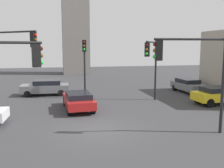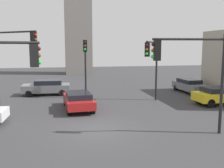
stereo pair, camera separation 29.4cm
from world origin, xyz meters
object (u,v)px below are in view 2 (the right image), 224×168
(car_1, at_px, (78,100))
(car_4, at_px, (190,85))
(traffic_light_1, at_px, (85,58))
(car_0, at_px, (47,87))
(traffic_light_4, at_px, (190,63))
(car_2, at_px, (219,95))
(traffic_light_2, at_px, (13,52))
(traffic_light_0, at_px, (152,58))

(car_1, distance_m, car_4, 12.22)
(traffic_light_1, distance_m, car_0, 4.98)
(traffic_light_4, distance_m, car_2, 8.71)
(car_0, relative_size, car_1, 1.00)
(car_1, bearing_deg, traffic_light_2, 74.21)
(traffic_light_2, xyz_separation_m, car_2, (15.39, -1.50, -3.39))
(car_0, xyz_separation_m, car_4, (13.78, -1.49, -0.03))
(traffic_light_4, relative_size, car_0, 1.17)
(traffic_light_1, distance_m, traffic_light_2, 6.21)
(traffic_light_2, distance_m, traffic_light_4, 12.14)
(traffic_light_2, bearing_deg, car_4, 53.05)
(traffic_light_0, relative_size, car_0, 1.17)
(car_4, bearing_deg, traffic_light_2, -79.50)
(car_0, bearing_deg, car_1, 114.19)
(traffic_light_0, bearing_deg, car_0, -91.57)
(traffic_light_4, bearing_deg, traffic_light_2, -29.77)
(traffic_light_0, xyz_separation_m, car_4, (5.47, 4.13, -2.94))
(car_0, bearing_deg, car_4, 175.97)
(car_0, bearing_deg, traffic_light_0, 148.07)
(traffic_light_1, relative_size, traffic_light_4, 0.99)
(traffic_light_0, relative_size, car_1, 1.18)
(car_1, bearing_deg, car_0, 18.76)
(traffic_light_2, relative_size, traffic_light_4, 1.13)
(traffic_light_1, bearing_deg, traffic_light_0, 68.01)
(traffic_light_2, distance_m, car_4, 16.49)
(traffic_light_4, height_order, car_4, traffic_light_4)
(traffic_light_4, relative_size, car_2, 1.26)
(car_1, height_order, car_2, car_2)
(traffic_light_0, distance_m, traffic_light_4, 7.05)
(traffic_light_0, xyz_separation_m, traffic_light_1, (-4.85, 3.39, -0.12))
(traffic_light_0, distance_m, car_0, 10.45)
(traffic_light_1, distance_m, traffic_light_4, 11.27)
(car_4, bearing_deg, traffic_light_0, -56.05)
(traffic_light_0, xyz_separation_m, car_0, (-8.32, 5.63, -2.91))
(traffic_light_4, height_order, car_2, traffic_light_4)
(car_1, xyz_separation_m, car_4, (11.24, 4.79, 0.01))
(traffic_light_0, height_order, car_1, traffic_light_0)
(traffic_light_1, relative_size, traffic_light_2, 0.88)
(traffic_light_2, xyz_separation_m, car_4, (15.68, 3.81, -3.42))
(traffic_light_0, relative_size, car_4, 1.21)
(traffic_light_1, bearing_deg, car_4, 107.08)
(car_0, xyz_separation_m, car_1, (2.54, -6.29, -0.04))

